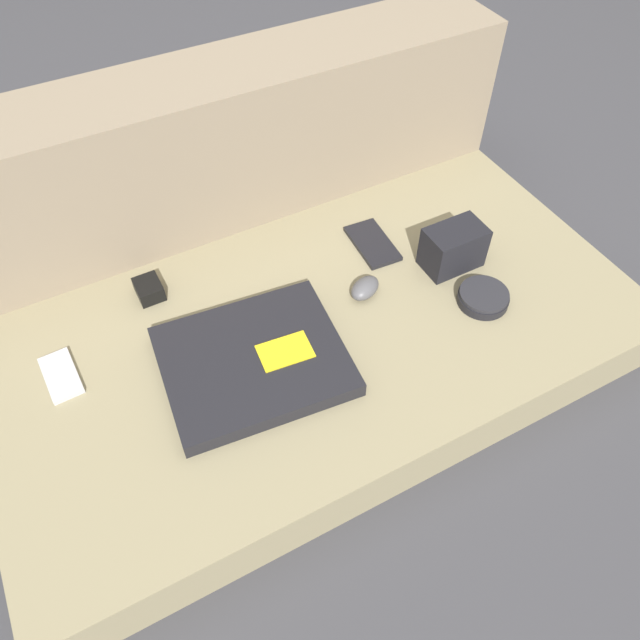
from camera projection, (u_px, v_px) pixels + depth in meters
name	position (u px, v px, depth m)	size (l,w,h in m)	color
ground_plane	(320.00, 361.00, 1.22)	(8.00, 8.00, 0.00)	#38383D
couch_seat	(320.00, 345.00, 1.18)	(1.19, 0.61, 0.11)	#847A5B
couch_backrest	(228.00, 164.00, 1.29)	(1.19, 0.20, 0.41)	#7F705B
laptop	(254.00, 361.00, 1.07)	(0.33, 0.29, 0.03)	black
computer_mouse	(365.00, 288.00, 1.18)	(0.08, 0.07, 0.03)	#4C4C51
speaker_puck	(483.00, 297.00, 1.17)	(0.10, 0.10, 0.02)	black
phone_silver	(61.00, 375.00, 1.06)	(0.06, 0.11, 0.01)	#B7B7BC
phone_black	(372.00, 243.00, 1.27)	(0.08, 0.13, 0.01)	black
camera_pouch	(453.00, 247.00, 1.21)	(0.11, 0.07, 0.09)	black
charger_brick	(149.00, 289.00, 1.18)	(0.05, 0.06, 0.03)	black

